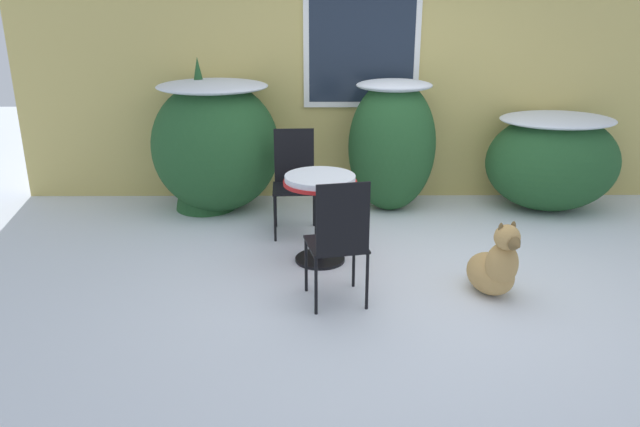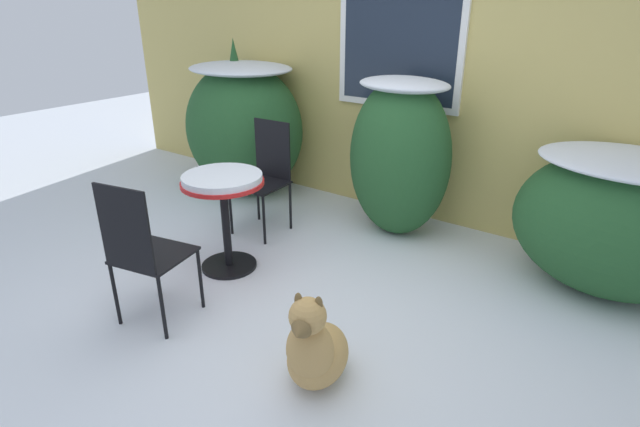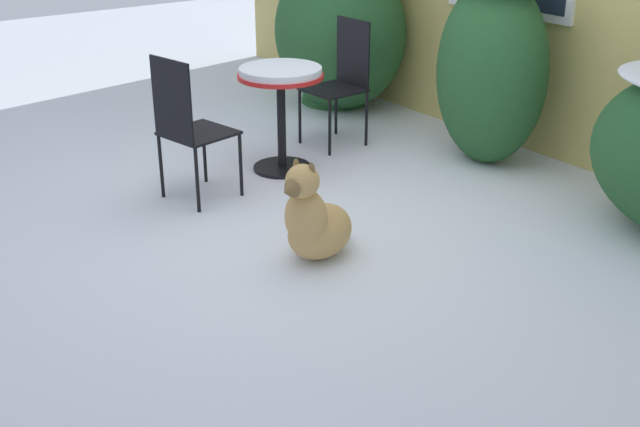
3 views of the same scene
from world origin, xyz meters
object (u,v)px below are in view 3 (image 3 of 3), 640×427
at_px(dog, 315,222).
at_px(patio_chair_near_table, 341,78).
at_px(patio_table, 281,90).
at_px(patio_chair_far_side, 188,124).

bearing_deg(dog, patio_chair_near_table, 120.72).
distance_m(patio_table, patio_chair_far_side, 0.83).
bearing_deg(patio_chair_near_table, dog, -44.25).
xyz_separation_m(patio_table, patio_chair_near_table, (-0.24, 0.73, -0.07)).
bearing_deg(patio_chair_far_side, patio_chair_near_table, -88.17).
height_order(patio_table, dog, patio_table).
bearing_deg(patio_table, patio_chair_far_side, -80.93).
bearing_deg(dog, patio_table, 135.95).
height_order(patio_chair_near_table, dog, patio_chair_near_table).
bearing_deg(patio_table, dog, -26.29).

